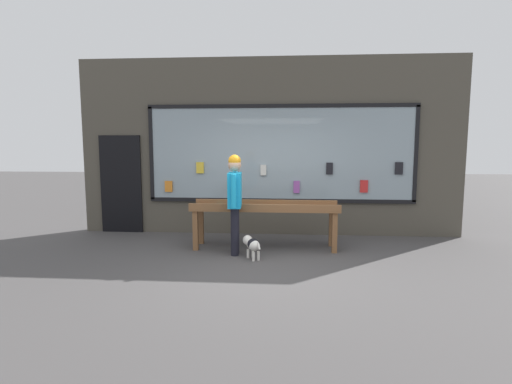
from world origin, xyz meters
The scene contains 5 objects.
ground_plane centered at (0.00, 0.00, 0.00)m, with size 40.00×40.00×0.00m, color #474444.
shopfront_facade centered at (-0.02, 2.39, 1.83)m, with size 8.02×0.29×3.70m.
display_table_main centered at (0.00, 1.15, 0.70)m, with size 2.69×0.65×0.86m.
person_browsing centered at (-0.50, 0.69, 1.03)m, with size 0.25×0.68×1.74m.
small_dog centered at (-0.18, 0.44, 0.25)m, with size 0.36×0.47×0.37m.
Camera 1 is at (0.39, -6.07, 1.93)m, focal length 28.00 mm.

